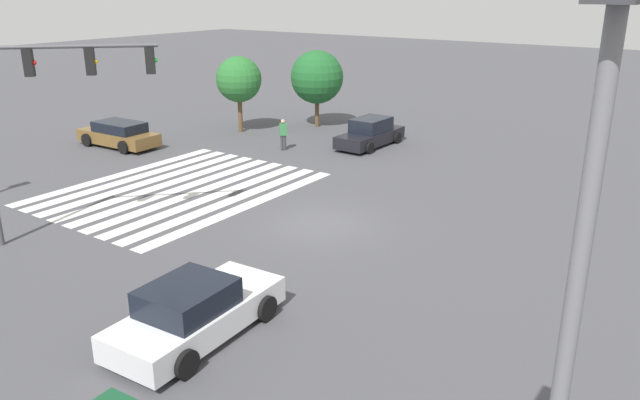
{
  "coord_description": "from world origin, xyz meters",
  "views": [
    {
      "loc": [
        17.34,
        12.16,
        8.24
      ],
      "look_at": [
        0.0,
        0.0,
        0.94
      ],
      "focal_mm": 35.0,
      "sensor_mm": 36.0,
      "label": 1
    }
  ],
  "objects_px": {
    "car_2": "(370,133)",
    "tree_corner_b": "(239,80)",
    "street_light_pole_a": "(563,375)",
    "tree_corner_a": "(317,77)",
    "car_4": "(195,312)",
    "car_0": "(119,134)",
    "traffic_signal_mast": "(41,96)",
    "pedestrian": "(283,133)"
  },
  "relations": [
    {
      "from": "traffic_signal_mast",
      "to": "car_2",
      "type": "bearing_deg",
      "value": 39.14
    },
    {
      "from": "tree_corner_a",
      "to": "car_0",
      "type": "bearing_deg",
      "value": -29.42
    },
    {
      "from": "traffic_signal_mast",
      "to": "tree_corner_a",
      "type": "height_order",
      "value": "traffic_signal_mast"
    },
    {
      "from": "street_light_pole_a",
      "to": "tree_corner_a",
      "type": "xyz_separation_m",
      "value": [
        -25.75,
        -20.94,
        -1.95
      ]
    },
    {
      "from": "traffic_signal_mast",
      "to": "car_4",
      "type": "xyz_separation_m",
      "value": [
        1.71,
        8.23,
        -4.24
      ]
    },
    {
      "from": "car_2",
      "to": "street_light_pole_a",
      "type": "bearing_deg",
      "value": 35.42
    },
    {
      "from": "pedestrian",
      "to": "tree_corner_a",
      "type": "height_order",
      "value": "tree_corner_a"
    },
    {
      "from": "tree_corner_b",
      "to": "street_light_pole_a",
      "type": "bearing_deg",
      "value": 47.31
    },
    {
      "from": "pedestrian",
      "to": "tree_corner_b",
      "type": "bearing_deg",
      "value": -157.92
    },
    {
      "from": "pedestrian",
      "to": "traffic_signal_mast",
      "type": "bearing_deg",
      "value": -39.23
    },
    {
      "from": "traffic_signal_mast",
      "to": "car_4",
      "type": "height_order",
      "value": "traffic_signal_mast"
    },
    {
      "from": "car_4",
      "to": "tree_corner_b",
      "type": "distance_m",
      "value": 23.08
    },
    {
      "from": "pedestrian",
      "to": "street_light_pole_a",
      "type": "relative_size",
      "value": 0.2
    },
    {
      "from": "car_4",
      "to": "car_0",
      "type": "bearing_deg",
      "value": 54.03
    },
    {
      "from": "tree_corner_b",
      "to": "car_4",
      "type": "bearing_deg",
      "value": 39.19
    },
    {
      "from": "car_2",
      "to": "tree_corner_b",
      "type": "height_order",
      "value": "tree_corner_b"
    },
    {
      "from": "car_0",
      "to": "car_4",
      "type": "height_order",
      "value": "car_4"
    },
    {
      "from": "street_light_pole_a",
      "to": "tree_corner_a",
      "type": "bearing_deg",
      "value": -140.89
    },
    {
      "from": "tree_corner_a",
      "to": "tree_corner_b",
      "type": "bearing_deg",
      "value": -37.26
    },
    {
      "from": "tree_corner_b",
      "to": "car_2",
      "type": "bearing_deg",
      "value": 99.97
    },
    {
      "from": "street_light_pole_a",
      "to": "tree_corner_a",
      "type": "distance_m",
      "value": 33.25
    },
    {
      "from": "traffic_signal_mast",
      "to": "street_light_pole_a",
      "type": "distance_m",
      "value": 18.5
    },
    {
      "from": "car_2",
      "to": "pedestrian",
      "type": "height_order",
      "value": "pedestrian"
    },
    {
      "from": "car_0",
      "to": "tree_corner_a",
      "type": "relative_size",
      "value": 1.04
    },
    {
      "from": "car_4",
      "to": "tree_corner_b",
      "type": "height_order",
      "value": "tree_corner_b"
    },
    {
      "from": "pedestrian",
      "to": "street_light_pole_a",
      "type": "xyz_separation_m",
      "value": [
        19.96,
        19.01,
        4.04
      ]
    },
    {
      "from": "car_2",
      "to": "pedestrian",
      "type": "relative_size",
      "value": 2.79
    },
    {
      "from": "traffic_signal_mast",
      "to": "car_2",
      "type": "xyz_separation_m",
      "value": [
        -17.5,
        1.8,
        -4.24
      ]
    },
    {
      "from": "car_2",
      "to": "car_4",
      "type": "relative_size",
      "value": 0.95
    },
    {
      "from": "car_0",
      "to": "pedestrian",
      "type": "xyz_separation_m",
      "value": [
        -4.46,
        7.72,
        0.25
      ]
    },
    {
      "from": "pedestrian",
      "to": "street_light_pole_a",
      "type": "height_order",
      "value": "street_light_pole_a"
    },
    {
      "from": "car_4",
      "to": "tree_corner_a",
      "type": "distance_m",
      "value": 24.62
    },
    {
      "from": "pedestrian",
      "to": "street_light_pole_a",
      "type": "bearing_deg",
      "value": -1.58
    },
    {
      "from": "car_0",
      "to": "tree_corner_b",
      "type": "relative_size",
      "value": 1.09
    },
    {
      "from": "street_light_pole_a",
      "to": "tree_corner_b",
      "type": "relative_size",
      "value": 1.88
    },
    {
      "from": "car_2",
      "to": "tree_corner_a",
      "type": "height_order",
      "value": "tree_corner_a"
    },
    {
      "from": "car_4",
      "to": "car_2",
      "type": "bearing_deg",
      "value": 15.54
    },
    {
      "from": "car_0",
      "to": "car_2",
      "type": "xyz_separation_m",
      "value": [
        -7.9,
        10.98,
        0.02
      ]
    },
    {
      "from": "car_2",
      "to": "tree_corner_b",
      "type": "distance_m",
      "value": 8.54
    },
    {
      "from": "traffic_signal_mast",
      "to": "tree_corner_b",
      "type": "xyz_separation_m",
      "value": [
        -16.08,
        -6.28,
        -1.85
      ]
    },
    {
      "from": "car_4",
      "to": "street_light_pole_a",
      "type": "bearing_deg",
      "value": -117.16
    },
    {
      "from": "car_4",
      "to": "tree_corner_a",
      "type": "relative_size",
      "value": 1.05
    }
  ]
}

